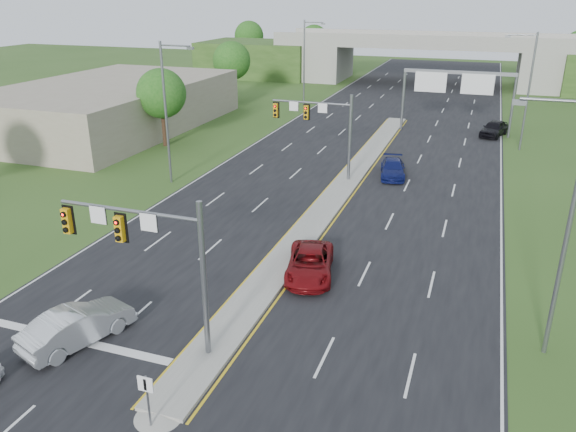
# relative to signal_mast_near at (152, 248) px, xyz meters

# --- Properties ---
(ground) EXTENTS (240.00, 240.00, 0.00)m
(ground) POSITION_rel_signal_mast_near_xyz_m (2.26, 0.07, -4.73)
(ground) COLOR #2C4B1A
(ground) RESTS_ON ground
(road) EXTENTS (24.00, 160.00, 0.02)m
(road) POSITION_rel_signal_mast_near_xyz_m (2.26, 35.07, -4.72)
(road) COLOR black
(road) RESTS_ON ground
(median) EXTENTS (2.00, 54.00, 0.16)m
(median) POSITION_rel_signal_mast_near_xyz_m (2.26, 23.07, -4.63)
(median) COLOR gray
(median) RESTS_ON road
(median_nose) EXTENTS (2.00, 2.00, 0.16)m
(median_nose) POSITION_rel_signal_mast_near_xyz_m (2.26, -3.93, -4.63)
(median_nose) COLOR gray
(median_nose) RESTS_ON road
(lane_markings) EXTENTS (23.72, 160.00, 0.01)m
(lane_markings) POSITION_rel_signal_mast_near_xyz_m (1.66, 28.99, -4.70)
(lane_markings) COLOR gold
(lane_markings) RESTS_ON road
(signal_mast_near) EXTENTS (6.62, 0.60, 7.00)m
(signal_mast_near) POSITION_rel_signal_mast_near_xyz_m (0.00, 0.00, 0.00)
(signal_mast_near) COLOR slate
(signal_mast_near) RESTS_ON ground
(signal_mast_far) EXTENTS (6.62, 0.60, 7.00)m
(signal_mast_far) POSITION_rel_signal_mast_near_xyz_m (0.00, 25.00, 0.00)
(signal_mast_far) COLOR slate
(signal_mast_far) RESTS_ON ground
(keep_right_sign) EXTENTS (0.60, 0.13, 2.20)m
(keep_right_sign) POSITION_rel_signal_mast_near_xyz_m (2.26, -4.45, -3.21)
(keep_right_sign) COLOR slate
(keep_right_sign) RESTS_ON ground
(sign_gantry) EXTENTS (11.58, 0.44, 6.67)m
(sign_gantry) POSITION_rel_signal_mast_near_xyz_m (8.95, 44.99, 0.51)
(sign_gantry) COLOR slate
(sign_gantry) RESTS_ON ground
(overpass) EXTENTS (80.00, 14.00, 8.10)m
(overpass) POSITION_rel_signal_mast_near_xyz_m (2.26, 80.07, -1.17)
(overpass) COLOR gray
(overpass) RESTS_ON ground
(lightpole_l_mid) EXTENTS (2.85, 0.25, 11.00)m
(lightpole_l_mid) POSITION_rel_signal_mast_near_xyz_m (-11.03, 20.07, 1.38)
(lightpole_l_mid) COLOR slate
(lightpole_l_mid) RESTS_ON ground
(lightpole_l_far) EXTENTS (2.85, 0.25, 11.00)m
(lightpole_l_far) POSITION_rel_signal_mast_near_xyz_m (-11.03, 55.07, 1.38)
(lightpole_l_far) COLOR slate
(lightpole_l_far) RESTS_ON ground
(lightpole_r_near) EXTENTS (2.85, 0.25, 11.00)m
(lightpole_r_near) POSITION_rel_signal_mast_near_xyz_m (15.56, 5.07, 1.38)
(lightpole_r_near) COLOR slate
(lightpole_r_near) RESTS_ON ground
(lightpole_r_far) EXTENTS (2.85, 0.25, 11.00)m
(lightpole_r_far) POSITION_rel_signal_mast_near_xyz_m (15.56, 40.07, 1.38)
(lightpole_r_far) COLOR slate
(lightpole_r_far) RESTS_ON ground
(tree_l_near) EXTENTS (4.80, 4.80, 7.60)m
(tree_l_near) POSITION_rel_signal_mast_near_xyz_m (-17.74, 30.07, 0.45)
(tree_l_near) COLOR #382316
(tree_l_near) RESTS_ON ground
(tree_l_mid) EXTENTS (5.20, 5.20, 8.12)m
(tree_l_mid) POSITION_rel_signal_mast_near_xyz_m (-21.74, 55.07, 0.78)
(tree_l_mid) COLOR #382316
(tree_l_mid) RESTS_ON ground
(tree_back_a) EXTENTS (6.00, 6.00, 8.85)m
(tree_back_a) POSITION_rel_signal_mast_near_xyz_m (-35.74, 94.07, 1.11)
(tree_back_a) COLOR #382316
(tree_back_a) RESTS_ON ground
(tree_back_b) EXTENTS (5.60, 5.60, 8.32)m
(tree_back_b) POSITION_rel_signal_mast_near_xyz_m (-21.74, 94.07, 0.78)
(tree_back_b) COLOR #382316
(tree_back_b) RESTS_ON ground
(commercial_building) EXTENTS (18.00, 30.00, 5.00)m
(commercial_building) POSITION_rel_signal_mast_near_xyz_m (-27.74, 35.07, -2.23)
(commercial_building) COLOR gray
(commercial_building) RESTS_ON ground
(car_silver) EXTENTS (3.30, 5.33, 1.66)m
(car_silver) POSITION_rel_signal_mast_near_xyz_m (-3.54, -0.93, -3.88)
(car_silver) COLOR #B5B9BE
(car_silver) RESTS_ON road
(car_far_a) EXTENTS (3.51, 5.62, 1.45)m
(car_far_a) POSITION_rel_signal_mast_near_xyz_m (4.18, 8.39, -3.98)
(car_far_a) COLOR maroon
(car_far_a) RESTS_ON road
(car_far_b) EXTENTS (2.78, 5.05, 1.39)m
(car_far_b) POSITION_rel_signal_mast_near_xyz_m (5.46, 27.45, -4.01)
(car_far_b) COLOR #0C134C
(car_far_b) RESTS_ON road
(car_far_c) EXTENTS (3.25, 5.22, 1.66)m
(car_far_c) POSITION_rel_signal_mast_near_xyz_m (13.26, 45.18, -3.88)
(car_far_c) COLOR black
(car_far_c) RESTS_ON road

